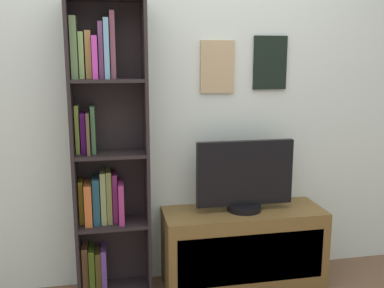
{
  "coord_description": "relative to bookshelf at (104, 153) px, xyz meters",
  "views": [
    {
      "loc": [
        -0.4,
        -1.67,
        1.48
      ],
      "look_at": [
        0.1,
        0.85,
        0.98
      ],
      "focal_mm": 40.54,
      "sensor_mm": 36.0,
      "label": 1
    }
  ],
  "objects": [
    {
      "name": "bookshelf",
      "position": [
        0.0,
        0.0,
        0.0
      ],
      "size": [
        0.46,
        0.25,
        1.84
      ],
      "color": "black",
      "rests_on": "ground"
    },
    {
      "name": "tv_stand",
      "position": [
        0.89,
        -0.1,
        -0.65
      ],
      "size": [
        1.06,
        0.38,
        0.51
      ],
      "color": "brown",
      "rests_on": "ground"
    },
    {
      "name": "back_wall",
      "position": [
        0.43,
        0.13,
        0.25
      ],
      "size": [
        4.8,
        0.08,
        2.31
      ],
      "color": "silver",
      "rests_on": "ground"
    },
    {
      "name": "television",
      "position": [
        0.89,
        -0.1,
        -0.17
      ],
      "size": [
        0.64,
        0.22,
        0.46
      ],
      "color": "black",
      "rests_on": "tv_stand"
    }
  ]
}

